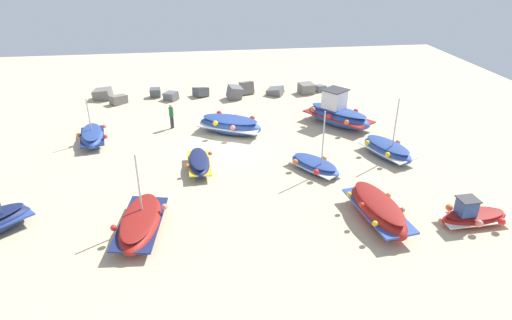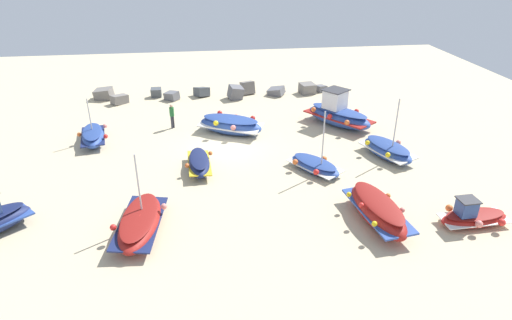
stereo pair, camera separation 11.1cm
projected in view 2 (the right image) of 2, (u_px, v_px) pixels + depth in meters
The scene contains 12 objects.
ground_plane at pixel (224, 147), 28.43m from camera, with size 56.90×56.90×0.00m, color beige.
fishing_boat_0 at pixel (231, 125), 30.23m from camera, with size 4.81×3.69×1.27m.
fishing_boat_1 at pixel (315, 165), 25.29m from camera, with size 3.07×3.59×3.81m.
fishing_boat_2 at pixel (140, 222), 19.96m from camera, with size 2.39×4.77×3.70m.
fishing_boat_3 at pixel (377, 210), 20.55m from camera, with size 2.21×4.72×1.23m.
fishing_boat_4 at pixel (473, 217), 20.45m from camera, with size 3.34×1.82×1.46m.
fishing_boat_5 at pixel (93, 136), 28.90m from camera, with size 2.13×3.83×2.96m.
fishing_boat_7 at pixel (199, 163), 25.40m from camera, with size 1.62×3.45×0.88m.
fishing_boat_8 at pixel (387, 150), 26.86m from camera, with size 2.79×4.08×3.93m.
fishing_boat_9 at pixel (338, 114), 31.49m from camera, with size 4.69×5.30×2.61m.
person_walking at pixel (172, 114), 30.92m from camera, with size 0.32×0.32×1.77m.
breakwater_rocks at pixel (214, 92), 37.56m from camera, with size 20.07×2.88×1.36m.
Camera 2 is at (-1.40, -25.90, 11.85)m, focal length 30.89 mm.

